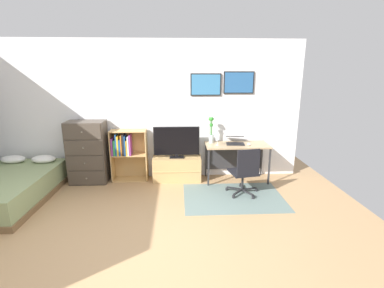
{
  "coord_description": "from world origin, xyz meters",
  "views": [
    {
      "loc": [
        0.62,
        -3.05,
        2.11
      ],
      "look_at": [
        0.85,
        1.5,
        0.91
      ],
      "focal_mm": 25.99,
      "sensor_mm": 36.0,
      "label": 1
    }
  ],
  "objects": [
    {
      "name": "ground_plane",
      "position": [
        0.0,
        0.0,
        0.0
      ],
      "size": [
        7.2,
        7.2,
        0.0
      ],
      "primitive_type": "plane",
      "color": "tan"
    },
    {
      "name": "wall_back_with_posters",
      "position": [
        0.02,
        2.43,
        1.36
      ],
      "size": [
        6.12,
        0.09,
        2.7
      ],
      "color": "white",
      "rests_on": "ground_plane"
    },
    {
      "name": "area_rug",
      "position": [
        1.56,
        1.31,
        0.0
      ],
      "size": [
        1.7,
        1.2,
        0.01
      ],
      "primitive_type": "cube",
      "color": "slate",
      "rests_on": "ground_plane"
    },
    {
      "name": "bed",
      "position": [
        -2.23,
        1.38,
        0.23
      ],
      "size": [
        1.33,
        2.01,
        0.57
      ],
      "rotation": [
        0.0,
        0.0,
        -0.02
      ],
      "color": "brown",
      "rests_on": "ground_plane"
    },
    {
      "name": "dresser",
      "position": [
        -1.12,
        2.15,
        0.6
      ],
      "size": [
        0.71,
        0.46,
        1.2
      ],
      "color": "#4C4238",
      "rests_on": "ground_plane"
    },
    {
      "name": "bookshelf",
      "position": [
        -0.4,
        2.22,
        0.6
      ],
      "size": [
        0.69,
        0.3,
        1.01
      ],
      "color": "tan",
      "rests_on": "ground_plane"
    },
    {
      "name": "tv_stand",
      "position": [
        0.59,
        2.17,
        0.24
      ],
      "size": [
        0.94,
        0.41,
        0.47
      ],
      "color": "tan",
      "rests_on": "ground_plane"
    },
    {
      "name": "television",
      "position": [
        0.59,
        2.15,
        0.78
      ],
      "size": [
        0.88,
        0.16,
        0.61
      ],
      "color": "black",
      "rests_on": "tv_stand"
    },
    {
      "name": "desk",
      "position": [
        1.76,
        2.17,
        0.6
      ],
      "size": [
        1.22,
        0.56,
        0.74
      ],
      "color": "tan",
      "rests_on": "ground_plane"
    },
    {
      "name": "office_chair",
      "position": [
        1.76,
        1.39,
        0.46
      ],
      "size": [
        0.58,
        0.57,
        0.86
      ],
      "rotation": [
        0.0,
        0.0,
        0.19
      ],
      "color": "#232326",
      "rests_on": "ground_plane"
    },
    {
      "name": "laptop",
      "position": [
        1.73,
        2.16,
        0.8
      ],
      "size": [
        0.38,
        0.4,
        0.15
      ],
      "rotation": [
        0.0,
        0.0,
        -0.1
      ],
      "color": "black",
      "rests_on": "desk"
    },
    {
      "name": "computer_mouse",
      "position": [
        1.97,
        2.02,
        0.76
      ],
      "size": [
        0.06,
        0.1,
        0.03
      ],
      "primitive_type": "ellipsoid",
      "color": "silver",
      "rests_on": "desk"
    },
    {
      "name": "bamboo_vase",
      "position": [
        1.27,
        2.23,
        1.01
      ],
      "size": [
        0.1,
        0.1,
        0.51
      ],
      "color": "silver",
      "rests_on": "desk"
    },
    {
      "name": "wine_glass",
      "position": [
        1.37,
        2.04,
        0.87
      ],
      "size": [
        0.07,
        0.07,
        0.18
      ],
      "color": "silver",
      "rests_on": "desk"
    }
  ]
}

